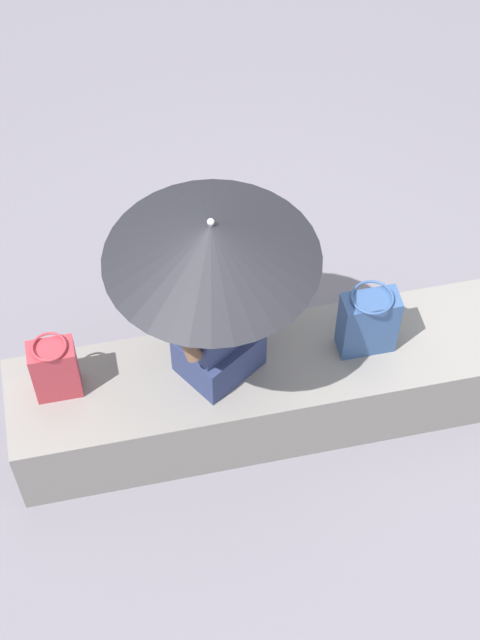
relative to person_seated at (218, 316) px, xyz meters
The scene contains 6 objects.
ground_plane 0.86m from the person_seated, behind, with size 14.00×14.00×0.00m, color slate.
stone_bench 0.64m from the person_seated, behind, with size 2.38×0.55×0.45m, color gray.
person_seated is the anchor object (origin of this frame).
parasol 0.47m from the person_seated, 56.79° to the right, with size 0.91×0.91×0.99m.
handbag_black 0.73m from the person_seated, behind, with size 0.26×0.19×0.37m.
tote_bag_canvas 0.77m from the person_seated, ahead, with size 0.21×0.16×0.34m.
Camera 1 is at (0.64, 2.56, 4.31)m, focal length 56.27 mm.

